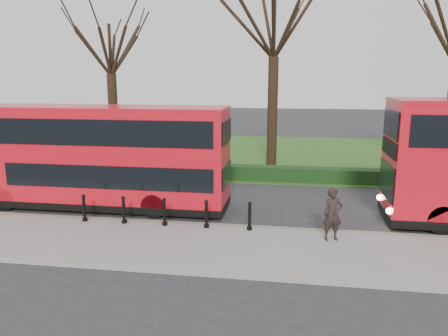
# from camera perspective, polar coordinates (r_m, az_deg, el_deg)

# --- Properties ---
(ground) EXTENTS (120.00, 120.00, 0.00)m
(ground) POSITION_cam_1_polar(r_m,az_deg,el_deg) (17.48, -2.05, -6.71)
(ground) COLOR #28282B
(ground) RESTS_ON ground
(pavement) EXTENTS (60.00, 4.00, 0.15)m
(pavement) POSITION_cam_1_polar(r_m,az_deg,el_deg) (14.71, -4.29, -10.13)
(pavement) COLOR gray
(pavement) RESTS_ON ground
(kerb) EXTENTS (60.00, 0.25, 0.16)m
(kerb) POSITION_cam_1_polar(r_m,az_deg,el_deg) (16.53, -2.71, -7.56)
(kerb) COLOR slate
(kerb) RESTS_ON ground
(grass_verge) EXTENTS (60.00, 18.00, 0.06)m
(grass_verge) POSITION_cam_1_polar(r_m,az_deg,el_deg) (31.90, 3.02, 1.95)
(grass_verge) COLOR #30531B
(grass_verge) RESTS_ON ground
(hedge) EXTENTS (60.00, 0.90, 0.80)m
(hedge) POSITION_cam_1_polar(r_m,az_deg,el_deg) (23.84, 1.01, -0.59)
(hedge) COLOR black
(hedge) RESTS_ON ground
(yellow_line_outer) EXTENTS (60.00, 0.10, 0.01)m
(yellow_line_outer) POSITION_cam_1_polar(r_m,az_deg,el_deg) (16.83, -2.50, -7.44)
(yellow_line_outer) COLOR yellow
(yellow_line_outer) RESTS_ON ground
(yellow_line_inner) EXTENTS (60.00, 0.10, 0.01)m
(yellow_line_inner) POSITION_cam_1_polar(r_m,az_deg,el_deg) (17.02, -2.37, -7.22)
(yellow_line_inner) COLOR yellow
(yellow_line_inner) RESTS_ON ground
(tree_left) EXTENTS (6.61, 6.61, 10.32)m
(tree_left) POSITION_cam_1_polar(r_m,az_deg,el_deg) (28.58, -14.70, 15.44)
(tree_left) COLOR black
(tree_left) RESTS_ON ground
(tree_mid) EXTENTS (7.76, 7.76, 12.12)m
(tree_mid) POSITION_cam_1_polar(r_m,az_deg,el_deg) (26.47, 6.63, 18.91)
(tree_mid) COLOR black
(tree_mid) RESTS_ON ground
(bollard_row) EXTENTS (6.47, 0.15, 1.00)m
(bollard_row) POSITION_cam_1_polar(r_m,az_deg,el_deg) (16.35, -7.79, -5.75)
(bollard_row) COLOR black
(bollard_row) RESTS_ON pavement
(bus_lead) EXTENTS (10.93, 2.51, 4.35)m
(bus_lead) POSITION_cam_1_polar(r_m,az_deg,el_deg) (19.28, -15.95, 1.34)
(bus_lead) COLOR red
(bus_lead) RESTS_ON ground
(pedestrian) EXTENTS (0.75, 0.59, 1.80)m
(pedestrian) POSITION_cam_1_polar(r_m,az_deg,el_deg) (15.14, 14.01, -5.89)
(pedestrian) COLOR black
(pedestrian) RESTS_ON pavement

